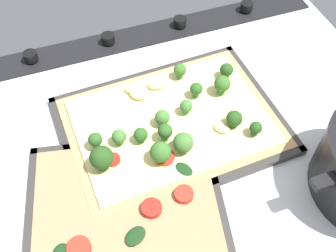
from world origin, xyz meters
TOP-DOWN VIEW (x-y plane):
  - ground_plane at (0.00, 0.00)cm, footprint 81.75×62.97cm
  - stove_control_panel at (0.00, -27.99)cm, footprint 78.48×7.00cm
  - baking_tray_front at (3.09, -2.31)cm, footprint 40.09×30.24cm
  - broccoli_pizza at (3.41, -2.02)cm, footprint 37.59×27.73cm
  - baking_tray_back at (15.28, 9.79)cm, footprint 35.13×30.21cm
  - veggie_pizza_back at (15.07, 9.86)cm, footprint 32.30×27.37cm

SIDE VIEW (x-z plane):
  - ground_plane at x=0.00cm, z-range -3.00..0.00cm
  - baking_tray_front at x=3.09cm, z-range -0.29..1.01cm
  - baking_tray_back at x=15.28cm, z-range -0.27..1.03cm
  - stove_control_panel at x=0.00cm, z-range -0.75..1.85cm
  - veggie_pizza_back at x=15.07cm, z-range 0.10..2.00cm
  - broccoli_pizza at x=3.41cm, z-range -1.17..4.85cm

